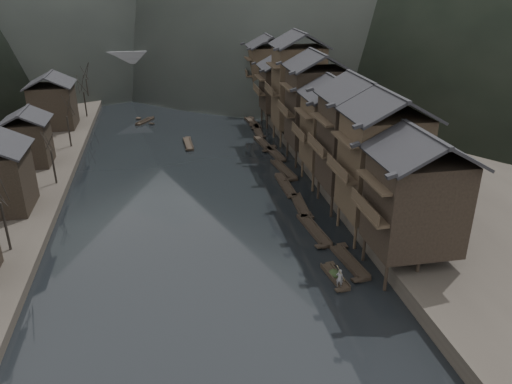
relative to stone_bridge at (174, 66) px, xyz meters
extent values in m
plane|color=black|center=(0.00, -72.00, -5.11)|extent=(300.00, 300.00, 0.00)
cube|color=#2D2823|center=(35.00, -32.00, -4.21)|extent=(40.00, 200.00, 1.80)
cylinder|color=black|center=(14.20, -82.40, -3.81)|extent=(0.30, 0.30, 2.90)
cylinder|color=black|center=(14.20, -77.60, -3.81)|extent=(0.30, 0.30, 2.90)
cylinder|color=black|center=(16.95, -82.40, -3.81)|extent=(0.30, 0.30, 2.90)
cylinder|color=black|center=(16.95, -77.60, -3.81)|extent=(0.30, 0.30, 2.90)
cube|color=black|center=(17.30, -80.00, 1.51)|extent=(7.00, 6.00, 8.03)
cube|color=#33291C|center=(13.30, -80.00, 1.10)|extent=(1.20, 5.70, 0.25)
cylinder|color=#33291C|center=(14.20, -75.40, -3.81)|extent=(0.30, 0.30, 2.90)
cylinder|color=#33291C|center=(14.20, -70.60, -3.81)|extent=(0.30, 0.30, 2.90)
cylinder|color=#33291C|center=(16.95, -75.40, -3.81)|extent=(0.30, 0.30, 2.90)
cylinder|color=#33291C|center=(16.95, -70.60, -3.81)|extent=(0.30, 0.30, 2.90)
cube|color=#33291C|center=(17.30, -73.00, 2.35)|extent=(7.00, 6.00, 9.73)
cube|color=#33291C|center=(13.30, -73.00, 1.87)|extent=(1.20, 5.70, 0.25)
cylinder|color=black|center=(14.20, -68.40, -3.81)|extent=(0.30, 0.30, 2.90)
cylinder|color=black|center=(14.20, -63.60, -3.81)|extent=(0.30, 0.30, 2.90)
cylinder|color=black|center=(16.95, -68.40, -3.81)|extent=(0.30, 0.30, 2.90)
cylinder|color=black|center=(16.95, -63.60, -3.81)|extent=(0.30, 0.30, 2.90)
cube|color=black|center=(17.30, -66.00, 2.38)|extent=(7.00, 6.00, 9.79)
cube|color=#33291C|center=(13.30, -66.00, 1.89)|extent=(1.20, 5.70, 0.25)
cylinder|color=#33291C|center=(14.20, -61.40, -3.81)|extent=(0.30, 0.30, 2.90)
cylinder|color=#33291C|center=(14.20, -56.60, -3.81)|extent=(0.30, 0.30, 2.90)
cylinder|color=#33291C|center=(16.95, -61.40, -3.81)|extent=(0.30, 0.30, 2.90)
cylinder|color=#33291C|center=(16.95, -56.60, -3.81)|extent=(0.30, 0.30, 2.90)
cube|color=#33291C|center=(17.30, -59.00, 1.62)|extent=(7.00, 6.00, 8.26)
cube|color=#33291C|center=(13.30, -59.00, 1.21)|extent=(1.20, 5.70, 0.25)
cylinder|color=black|center=(14.20, -53.40, -3.81)|extent=(0.30, 0.30, 2.90)
cylinder|color=black|center=(14.20, -48.60, -3.81)|extent=(0.30, 0.30, 2.90)
cylinder|color=black|center=(16.95, -53.40, -3.81)|extent=(0.30, 0.30, 2.90)
cylinder|color=black|center=(16.95, -48.60, -3.81)|extent=(0.30, 0.30, 2.90)
cube|color=black|center=(17.30, -51.00, 2.59)|extent=(7.00, 6.00, 10.20)
cube|color=#33291C|center=(13.30, -51.00, 2.08)|extent=(1.20, 5.70, 0.25)
cylinder|color=#33291C|center=(14.20, -44.40, -3.81)|extent=(0.30, 0.30, 2.90)
cylinder|color=#33291C|center=(14.20, -39.60, -3.81)|extent=(0.30, 0.30, 2.90)
cylinder|color=#33291C|center=(16.95, -44.40, -3.81)|extent=(0.30, 0.30, 2.90)
cylinder|color=#33291C|center=(16.95, -39.60, -3.81)|extent=(0.30, 0.30, 2.90)
cube|color=#33291C|center=(17.30, -42.00, 3.40)|extent=(7.00, 6.00, 11.82)
cube|color=#33291C|center=(13.30, -42.00, 2.81)|extent=(1.20, 5.70, 0.25)
cylinder|color=black|center=(14.20, -34.40, -3.81)|extent=(0.30, 0.30, 2.90)
cylinder|color=black|center=(14.20, -29.60, -3.81)|extent=(0.30, 0.30, 2.90)
cylinder|color=black|center=(16.95, -34.40, -3.81)|extent=(0.30, 0.30, 2.90)
cylinder|color=black|center=(16.95, -29.60, -3.81)|extent=(0.30, 0.30, 2.90)
cube|color=black|center=(17.30, -32.00, 1.05)|extent=(7.00, 6.00, 7.11)
cube|color=#33291C|center=(13.30, -32.00, 0.69)|extent=(1.20, 5.70, 0.25)
cylinder|color=#33291C|center=(14.20, -22.40, -3.81)|extent=(0.30, 0.30, 2.90)
cylinder|color=#33291C|center=(14.20, -17.60, -3.81)|extent=(0.30, 0.30, 2.90)
cylinder|color=#33291C|center=(16.95, -22.40, -3.81)|extent=(0.30, 0.30, 2.90)
cylinder|color=#33291C|center=(16.95, -17.60, -3.81)|extent=(0.30, 0.30, 2.90)
cube|color=#33291C|center=(17.30, -20.00, 1.95)|extent=(7.00, 6.00, 8.92)
cube|color=#33291C|center=(13.30, -20.00, 1.50)|extent=(1.20, 5.70, 0.25)
cube|color=black|center=(-20.50, -48.00, -1.01)|extent=(5.00, 5.00, 5.80)
cube|color=black|center=(-20.50, -30.00, -0.51)|extent=(6.50, 6.50, 6.80)
cylinder|color=black|center=(-17.00, -71.27, -1.52)|extent=(0.24, 0.24, 4.77)
cylinder|color=black|center=(-17.00, -55.41, -1.81)|extent=(0.24, 0.24, 4.20)
cylinder|color=black|center=(-17.00, -41.11, -1.65)|extent=(0.24, 0.24, 4.52)
cylinder|color=black|center=(-17.00, -24.31, -1.74)|extent=(0.24, 0.24, 4.33)
cylinder|color=black|center=(-17.00, -12.19, -1.75)|extent=(0.24, 0.24, 4.33)
cube|color=black|center=(12.75, -77.96, -4.96)|extent=(1.82, 6.12, 0.30)
cube|color=black|center=(12.75, -77.96, -4.78)|extent=(1.86, 6.01, 0.10)
cube|color=black|center=(13.10, -75.09, -4.82)|extent=(1.02, 0.85, 0.33)
cube|color=black|center=(12.40, -80.84, -4.82)|extent=(1.02, 0.85, 0.33)
cube|color=black|center=(11.36, -71.34, -4.96)|extent=(1.80, 7.22, 0.30)
cube|color=black|center=(11.36, -71.34, -4.78)|extent=(1.84, 7.09, 0.10)
cube|color=black|center=(11.70, -67.93, -4.82)|extent=(1.02, 0.96, 0.35)
cube|color=black|center=(11.03, -74.76, -4.82)|extent=(1.02, 0.96, 0.35)
cube|color=black|center=(11.52, -65.42, -4.96)|extent=(1.50, 6.50, 0.30)
cube|color=black|center=(11.52, -65.42, -4.78)|extent=(1.55, 6.38, 0.10)
cube|color=black|center=(11.33, -62.33, -4.82)|extent=(0.98, 0.85, 0.34)
cube|color=black|center=(11.72, -68.51, -4.82)|extent=(0.98, 0.85, 0.34)
cube|color=black|center=(11.25, -59.50, -4.96)|extent=(1.15, 7.06, 0.30)
cube|color=black|center=(11.25, -59.50, -4.78)|extent=(1.21, 6.92, 0.10)
cube|color=black|center=(11.28, -56.12, -4.82)|extent=(0.94, 0.87, 0.35)
cube|color=black|center=(11.22, -62.89, -4.82)|extent=(0.94, 0.87, 0.35)
cube|color=black|center=(12.30, -54.21, -4.96)|extent=(2.06, 7.69, 0.30)
cube|color=black|center=(12.30, -54.21, -4.78)|extent=(2.09, 7.54, 0.10)
cube|color=black|center=(12.77, -50.59, -4.82)|extent=(1.05, 1.04, 0.37)
cube|color=black|center=(11.84, -57.84, -4.82)|extent=(1.05, 1.04, 0.37)
cube|color=black|center=(12.56, -47.77, -4.96)|extent=(1.90, 6.50, 0.30)
cube|color=black|center=(12.56, -47.77, -4.78)|extent=(1.94, 6.38, 0.10)
cube|color=black|center=(12.95, -44.72, -4.82)|extent=(1.03, 0.90, 0.34)
cube|color=black|center=(12.17, -50.83, -4.82)|extent=(1.03, 0.90, 0.34)
cube|color=black|center=(11.81, -42.87, -4.96)|extent=(1.75, 7.23, 0.30)
cube|color=black|center=(11.81, -42.87, -4.78)|extent=(1.79, 7.09, 0.10)
cube|color=black|center=(12.13, -39.45, -4.82)|extent=(1.01, 0.96, 0.35)
cube|color=black|center=(11.50, -46.29, -4.82)|extent=(1.01, 0.96, 0.35)
cube|color=black|center=(12.21, -35.92, -4.96)|extent=(1.54, 7.37, 0.30)
cube|color=black|center=(12.21, -35.92, -4.78)|extent=(1.59, 7.23, 0.10)
cube|color=black|center=(11.99, -32.41, -4.82)|extent=(0.99, 0.95, 0.36)
cube|color=black|center=(12.42, -39.43, -4.82)|extent=(0.99, 0.95, 0.36)
cube|color=black|center=(12.28, -31.17, -4.96)|extent=(1.88, 7.33, 0.30)
cube|color=black|center=(12.28, -31.17, -4.78)|extent=(1.92, 7.19, 0.10)
cube|color=black|center=(12.66, -27.71, -4.82)|extent=(1.03, 0.98, 0.36)
cube|color=black|center=(11.91, -34.63, -4.82)|extent=(1.03, 0.98, 0.36)
cube|color=black|center=(0.45, -40.78, -4.96)|extent=(1.28, 5.89, 0.30)
cube|color=black|center=(0.45, -40.78, -4.78)|extent=(1.33, 5.78, 0.10)
cube|color=black|center=(0.59, -37.97, -4.82)|extent=(0.88, 0.77, 0.32)
cube|color=black|center=(0.32, -43.58, -4.82)|extent=(0.88, 0.77, 0.32)
cube|color=black|center=(-6.32, -26.44, -4.96)|extent=(3.31, 4.60, 0.30)
cube|color=black|center=(-6.32, -26.44, -4.78)|extent=(3.31, 4.54, 0.10)
cube|color=black|center=(-7.50, -24.48, -4.82)|extent=(1.04, 0.95, 0.29)
cube|color=black|center=(-5.14, -28.40, -4.82)|extent=(1.04, 0.95, 0.29)
cube|color=#4C4C4F|center=(0.00, 0.00, 2.09)|extent=(40.00, 6.00, 1.60)
cube|color=#4C4C4F|center=(0.00, -2.70, 3.39)|extent=(40.00, 0.50, 1.00)
cube|color=#4C4C4F|center=(0.00, 2.70, 3.39)|extent=(40.00, 0.50, 1.00)
cube|color=#4C4C4F|center=(-14.00, 0.00, -1.91)|extent=(3.20, 6.00, 6.40)
cube|color=#4C4C4F|center=(-4.50, 0.00, -1.91)|extent=(3.20, 6.00, 6.40)
cube|color=#4C4C4F|center=(4.50, 0.00, -1.91)|extent=(3.20, 6.00, 6.40)
cube|color=#4C4C4F|center=(14.00, 0.00, -1.91)|extent=(3.20, 6.00, 6.40)
cube|color=black|center=(10.69, -79.99, -4.96)|extent=(1.39, 4.21, 0.30)
cube|color=black|center=(10.69, -79.99, -4.78)|extent=(1.42, 4.13, 0.10)
cube|color=black|center=(10.93, -78.02, -4.82)|extent=(0.82, 0.61, 0.28)
cube|color=black|center=(10.45, -81.96, -4.82)|extent=(0.82, 0.61, 0.28)
ellipsoid|color=black|center=(10.71, -79.79, -4.38)|extent=(0.99, 1.29, 0.59)
imported|color=#5C5B5E|center=(10.50, -81.55, -3.82)|extent=(0.75, 0.70, 1.73)
cylinder|color=#8C7A51|center=(10.70, -81.55, -1.18)|extent=(1.94, 2.20, 3.55)
camera|label=1|loc=(-2.79, -114.64, 19.22)|focal=35.00mm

